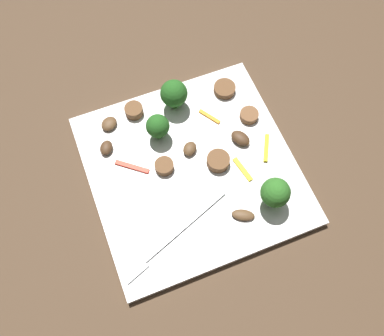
# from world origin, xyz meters

# --- Properties ---
(ground_plane) EXTENTS (1.40, 1.40, 0.00)m
(ground_plane) POSITION_xyz_m (0.00, 0.00, 0.00)
(ground_plane) COLOR #4C3826
(plate) EXTENTS (0.29, 0.29, 0.01)m
(plate) POSITION_xyz_m (0.00, 0.00, 0.01)
(plate) COLOR white
(plate) RESTS_ON ground_plane
(fork) EXTENTS (0.17, 0.07, 0.00)m
(fork) POSITION_xyz_m (0.07, 0.09, 0.01)
(fork) COLOR silver
(fork) RESTS_ON plate
(broccoli_floret_0) EXTENTS (0.03, 0.03, 0.05)m
(broccoli_floret_0) POSITION_xyz_m (0.03, -0.07, 0.04)
(broccoli_floret_0) COLOR #296420
(broccoli_floret_0) RESTS_ON plate
(broccoli_floret_1) EXTENTS (0.04, 0.04, 0.05)m
(broccoli_floret_1) POSITION_xyz_m (-0.01, -0.11, 0.04)
(broccoli_floret_1) COLOR #296420
(broccoli_floret_1) RESTS_ON plate
(broccoli_floret_2) EXTENTS (0.04, 0.04, 0.06)m
(broccoli_floret_2) POSITION_xyz_m (-0.08, 0.09, 0.05)
(broccoli_floret_2) COLOR #347525
(broccoli_floret_2) RESTS_ON plate
(sausage_slice_0) EXTENTS (0.04, 0.04, 0.01)m
(sausage_slice_0) POSITION_xyz_m (-0.10, -0.11, 0.02)
(sausage_slice_0) COLOR brown
(sausage_slice_0) RESTS_ON plate
(sausage_slice_1) EXTENTS (0.04, 0.04, 0.01)m
(sausage_slice_1) POSITION_xyz_m (-0.11, -0.05, 0.02)
(sausage_slice_1) COLOR brown
(sausage_slice_1) RESTS_ON plate
(sausage_slice_2) EXTENTS (0.03, 0.03, 0.01)m
(sausage_slice_2) POSITION_xyz_m (0.04, -0.01, 0.02)
(sausage_slice_2) COLOR brown
(sausage_slice_2) RESTS_ON plate
(sausage_slice_3) EXTENTS (0.04, 0.04, 0.01)m
(sausage_slice_3) POSITION_xyz_m (-0.04, 0.01, 0.02)
(sausage_slice_3) COLOR brown
(sausage_slice_3) RESTS_ON plate
(sausage_slice_4) EXTENTS (0.03, 0.03, 0.01)m
(sausage_slice_4) POSITION_xyz_m (0.05, -0.12, 0.02)
(sausage_slice_4) COLOR brown
(sausage_slice_4) RESTS_ON plate
(mushroom_0) EXTENTS (0.04, 0.03, 0.01)m
(mushroom_0) POSITION_xyz_m (-0.04, 0.09, 0.02)
(mushroom_0) COLOR brown
(mushroom_0) RESTS_ON plate
(mushroom_1) EXTENTS (0.03, 0.04, 0.01)m
(mushroom_1) POSITION_xyz_m (-0.08, -0.02, 0.02)
(mushroom_1) COLOR #4C331E
(mushroom_1) RESTS_ON plate
(mushroom_2) EXTENTS (0.03, 0.03, 0.01)m
(mushroom_2) POSITION_xyz_m (-0.01, -0.03, 0.02)
(mushroom_2) COLOR brown
(mushroom_2) RESTS_ON plate
(mushroom_3) EXTENTS (0.03, 0.03, 0.01)m
(mushroom_3) POSITION_xyz_m (0.09, -0.11, 0.02)
(mushroom_3) COLOR brown
(mushroom_3) RESTS_ON plate
(mushroom_4) EXTENTS (0.03, 0.03, 0.01)m
(mushroom_4) POSITION_xyz_m (0.11, -0.07, 0.02)
(mushroom_4) COLOR #4C331E
(mushroom_4) RESTS_ON plate
(pepper_strip_0) EXTENTS (0.02, 0.03, 0.00)m
(pepper_strip_0) POSITION_xyz_m (-0.06, -0.07, 0.01)
(pepper_strip_0) COLOR orange
(pepper_strip_0) RESTS_ON plate
(pepper_strip_1) EXTENTS (0.04, 0.04, 0.00)m
(pepper_strip_1) POSITION_xyz_m (0.08, -0.03, 0.01)
(pepper_strip_1) COLOR red
(pepper_strip_1) RESTS_ON plate
(pepper_strip_2) EXTENTS (0.01, 0.04, 0.00)m
(pepper_strip_2) POSITION_xyz_m (-0.07, 0.03, 0.01)
(pepper_strip_2) COLOR yellow
(pepper_strip_2) RESTS_ON plate
(pepper_strip_3) EXTENTS (0.03, 0.04, 0.00)m
(pepper_strip_3) POSITION_xyz_m (-0.11, 0.01, 0.02)
(pepper_strip_3) COLOR yellow
(pepper_strip_3) RESTS_ON plate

